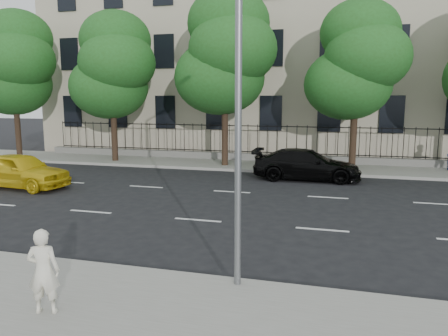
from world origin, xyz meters
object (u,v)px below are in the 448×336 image
object	(u,v)px
yellow_taxi	(20,170)
black_sedan	(306,165)
woman_near	(43,271)
street_light	(245,40)

from	to	relation	value
yellow_taxi	black_sedan	size ratio (longest dim) A/B	0.89
black_sedan	woman_near	world-z (taller)	woman_near
yellow_taxi	black_sedan	distance (m)	13.24
street_light	yellow_taxi	size ratio (longest dim) A/B	1.74
yellow_taxi	black_sedan	xyz separation A→B (m)	(12.13, 5.31, -0.03)
street_light	black_sedan	distance (m)	13.18
street_light	woman_near	distance (m)	5.84
yellow_taxi	black_sedan	world-z (taller)	yellow_taxi
yellow_taxi	black_sedan	bearing A→B (deg)	-60.77
black_sedan	street_light	bearing A→B (deg)	177.35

